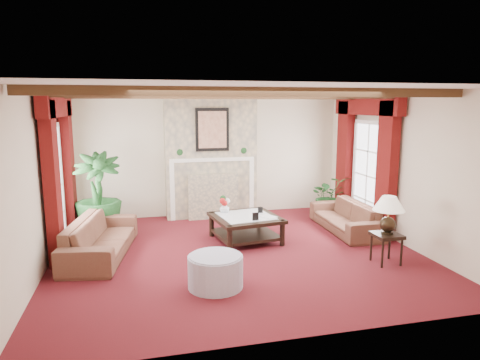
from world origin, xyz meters
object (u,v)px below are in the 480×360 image
object	(u,v)px
coffee_table	(246,228)
ottoman	(215,272)
side_table	(386,248)
sofa_right	(346,212)
potted_palm	(99,212)
sofa_left	(100,231)

from	to	relation	value
coffee_table	ottoman	xyz separation A→B (m)	(-0.91, -1.87, -0.01)
coffee_table	side_table	xyz separation A→B (m)	(1.88, -1.61, 0.01)
side_table	sofa_right	bearing A→B (deg)	83.15
sofa_right	potted_palm	world-z (taller)	potted_palm
potted_palm	ottoman	xyz separation A→B (m)	(1.75, -2.95, -0.22)
potted_palm	sofa_left	bearing A→B (deg)	-84.25
potted_palm	ottoman	world-z (taller)	potted_palm
ottoman	sofa_left	bearing A→B (deg)	134.11
sofa_left	side_table	distance (m)	4.63
sofa_right	coffee_table	size ratio (longest dim) A/B	1.71
sofa_left	ottoman	bearing A→B (deg)	-125.91
sofa_right	side_table	distance (m)	1.79
ottoman	sofa_right	bearing A→B (deg)	34.03
potted_palm	side_table	size ratio (longest dim) A/B	3.38
potted_palm	side_table	bearing A→B (deg)	-30.71
coffee_table	side_table	world-z (taller)	side_table
potted_palm	ottoman	bearing A→B (deg)	-59.29
coffee_table	sofa_right	bearing A→B (deg)	-3.81
potted_palm	side_table	world-z (taller)	potted_palm
sofa_left	coffee_table	size ratio (longest dim) A/B	1.92
potted_palm	side_table	xyz separation A→B (m)	(4.53, -2.69, -0.20)
sofa_left	ottoman	distance (m)	2.34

